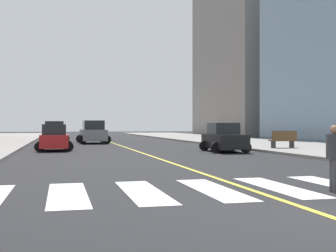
% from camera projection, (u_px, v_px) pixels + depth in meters
% --- Properties ---
extents(sidewalk_kerb_east, '(10.00, 120.00, 0.15)m').
position_uv_depth(sidewalk_kerb_east, '(317.00, 148.00, 29.89)').
color(sidewalk_kerb_east, gray).
rests_on(sidewalk_kerb_east, ground).
extents(crosswalk_paint, '(13.50, 4.00, 0.01)m').
position_uv_depth(crosswalk_paint, '(246.00, 188.00, 11.46)').
color(crosswalk_paint, silver).
rests_on(crosswalk_paint, ground).
extents(lane_divider_paint, '(0.16, 80.00, 0.01)m').
position_uv_depth(lane_divider_paint, '(106.00, 141.00, 46.44)').
color(lane_divider_paint, yellow).
rests_on(lane_divider_paint, ground).
extents(parking_garage_concrete, '(18.00, 24.00, 27.86)m').
position_uv_depth(parking_garage_concrete, '(267.00, 50.00, 72.36)').
color(parking_garage_concrete, gray).
rests_on(parking_garage_concrete, ground).
extents(car_gray_nearest, '(2.94, 4.64, 2.05)m').
position_uv_depth(car_gray_nearest, '(93.00, 133.00, 39.86)').
color(car_gray_nearest, slate).
rests_on(car_gray_nearest, ground).
extents(car_red_second, '(2.37, 3.79, 1.69)m').
position_uv_depth(car_red_second, '(54.00, 138.00, 28.39)').
color(car_red_second, red).
rests_on(car_red_second, ground).
extents(car_black_third, '(2.58, 4.04, 1.78)m').
position_uv_depth(car_black_third, '(224.00, 138.00, 27.28)').
color(car_black_third, black).
rests_on(car_black_third, ground).
extents(car_silver_fourth, '(2.94, 4.60, 2.02)m').
position_uv_depth(car_silver_fourth, '(54.00, 132.00, 43.51)').
color(car_silver_fourth, '#B7B7BC').
rests_on(car_silver_fourth, ground).
extents(park_bench, '(1.81, 0.60, 1.12)m').
position_uv_depth(park_bench, '(283.00, 140.00, 29.07)').
color(park_bench, brown).
rests_on(park_bench, sidewalk_kerb_east).
extents(pedestrian_crossing, '(0.40, 0.40, 1.63)m').
position_uv_depth(pedestrian_crossing, '(335.00, 155.00, 10.79)').
color(pedestrian_crossing, '#38383D').
rests_on(pedestrian_crossing, ground).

